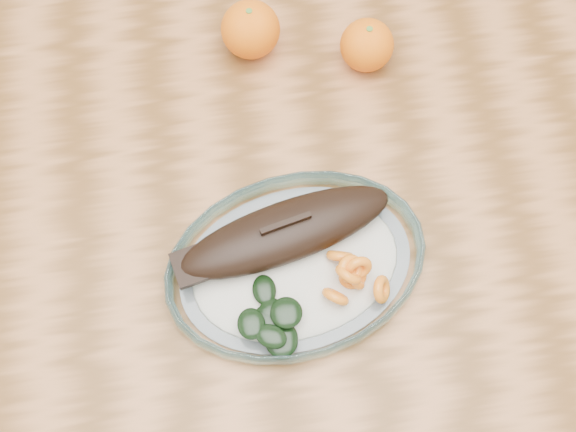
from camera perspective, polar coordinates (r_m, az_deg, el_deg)
The scene contains 5 objects.
ground at distance 1.59m, azimuth -1.47°, elevation -10.44°, with size 3.00×3.00×0.00m, color slate.
dining_table at distance 0.97m, azimuth -2.39°, elevation -2.39°, with size 1.20×0.80×0.75m.
plated_meal at distance 0.83m, azimuth 0.58°, elevation -3.70°, with size 0.63×0.63×0.08m.
orange_left at distance 0.96m, azimuth -2.98°, elevation 14.50°, with size 0.08×0.08×0.08m, color #FF4205.
orange_right at distance 0.96m, azimuth 6.25°, elevation 13.27°, with size 0.07×0.07×0.07m, color #FF4205.
Camera 1 is at (-0.01, -0.33, 1.56)m, focal length 45.00 mm.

